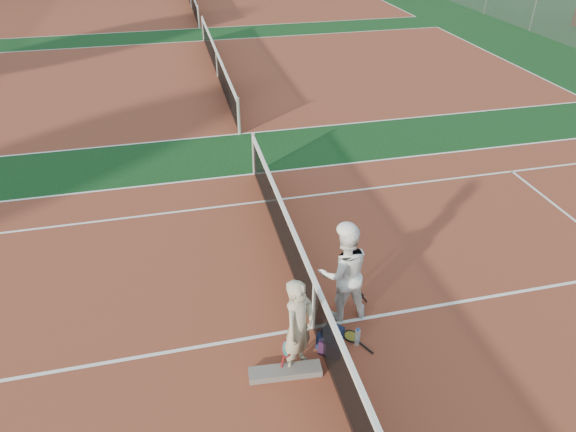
{
  "coord_description": "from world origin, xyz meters",
  "views": [
    {
      "loc": [
        -1.79,
        -5.84,
        6.14
      ],
      "look_at": [
        0.0,
        1.81,
        1.05
      ],
      "focal_mm": 32.0,
      "sensor_mm": 36.0,
      "label": 1
    }
  ],
  "objects_px": {
    "player_a": "(299,327)",
    "racket_red": "(286,357)",
    "racket_spare": "(351,336)",
    "sports_bag_purple": "(331,347)",
    "sports_bag_navy": "(330,338)",
    "racket_black_held": "(357,298)",
    "water_bottle": "(357,337)",
    "player_b": "(344,272)",
    "net_main": "(314,304)"
  },
  "relations": [
    {
      "from": "player_a",
      "to": "sports_bag_purple",
      "type": "xyz_separation_m",
      "value": [
        0.55,
        0.12,
        -0.68
      ]
    },
    {
      "from": "racket_black_held",
      "to": "sports_bag_purple",
      "type": "xyz_separation_m",
      "value": [
        -0.72,
        -0.85,
        -0.12
      ]
    },
    {
      "from": "player_a",
      "to": "sports_bag_navy",
      "type": "height_order",
      "value": "player_a"
    },
    {
      "from": "sports_bag_navy",
      "to": "racket_red",
      "type": "bearing_deg",
      "value": -157.72
    },
    {
      "from": "sports_bag_purple",
      "to": "sports_bag_navy",
      "type": "bearing_deg",
      "value": 77.3
    },
    {
      "from": "player_b",
      "to": "racket_red",
      "type": "relative_size",
      "value": 2.96
    },
    {
      "from": "racket_black_held",
      "to": "water_bottle",
      "type": "height_order",
      "value": "racket_black_held"
    },
    {
      "from": "water_bottle",
      "to": "net_main",
      "type": "bearing_deg",
      "value": 138.57
    },
    {
      "from": "player_a",
      "to": "player_b",
      "type": "height_order",
      "value": "player_b"
    },
    {
      "from": "player_b",
      "to": "racket_spare",
      "type": "distance_m",
      "value": 1.04
    },
    {
      "from": "racket_black_held",
      "to": "player_a",
      "type": "bearing_deg",
      "value": 8.56
    },
    {
      "from": "racket_black_held",
      "to": "racket_spare",
      "type": "xyz_separation_m",
      "value": [
        -0.29,
        -0.6,
        -0.24
      ]
    },
    {
      "from": "racket_black_held",
      "to": "racket_spare",
      "type": "distance_m",
      "value": 0.71
    },
    {
      "from": "racket_black_held",
      "to": "water_bottle",
      "type": "relative_size",
      "value": 1.69
    },
    {
      "from": "racket_black_held",
      "to": "sports_bag_purple",
      "type": "bearing_deg",
      "value": 20.94
    },
    {
      "from": "net_main",
      "to": "player_b",
      "type": "distance_m",
      "value": 0.7
    },
    {
      "from": "sports_bag_navy",
      "to": "racket_black_held",
      "type": "bearing_deg",
      "value": 45.4
    },
    {
      "from": "player_a",
      "to": "racket_red",
      "type": "height_order",
      "value": "player_a"
    },
    {
      "from": "net_main",
      "to": "racket_black_held",
      "type": "distance_m",
      "value": 0.91
    },
    {
      "from": "sports_bag_navy",
      "to": "water_bottle",
      "type": "distance_m",
      "value": 0.43
    },
    {
      "from": "racket_black_held",
      "to": "sports_bag_purple",
      "type": "height_order",
      "value": "racket_black_held"
    },
    {
      "from": "player_a",
      "to": "water_bottle",
      "type": "distance_m",
      "value": 1.23
    },
    {
      "from": "sports_bag_purple",
      "to": "racket_spare",
      "type": "bearing_deg",
      "value": 30.28
    },
    {
      "from": "sports_bag_navy",
      "to": "water_bottle",
      "type": "xyz_separation_m",
      "value": [
        0.42,
        -0.07,
        -0.01
      ]
    },
    {
      "from": "player_b",
      "to": "racket_red",
      "type": "bearing_deg",
      "value": 40.4
    },
    {
      "from": "net_main",
      "to": "sports_bag_purple",
      "type": "bearing_deg",
      "value": -78.76
    },
    {
      "from": "net_main",
      "to": "player_b",
      "type": "height_order",
      "value": "player_b"
    },
    {
      "from": "player_b",
      "to": "sports_bag_navy",
      "type": "height_order",
      "value": "player_b"
    },
    {
      "from": "net_main",
      "to": "racket_red",
      "type": "xyz_separation_m",
      "value": [
        -0.64,
        -0.76,
        -0.21
      ]
    },
    {
      "from": "player_a",
      "to": "racket_spare",
      "type": "height_order",
      "value": "player_a"
    },
    {
      "from": "racket_red",
      "to": "racket_black_held",
      "type": "distance_m",
      "value": 1.79
    },
    {
      "from": "racket_red",
      "to": "racket_black_held",
      "type": "relative_size",
      "value": 1.17
    },
    {
      "from": "racket_spare",
      "to": "sports_bag_navy",
      "type": "height_order",
      "value": "sports_bag_navy"
    },
    {
      "from": "racket_spare",
      "to": "sports_bag_purple",
      "type": "distance_m",
      "value": 0.51
    },
    {
      "from": "net_main",
      "to": "racket_spare",
      "type": "height_order",
      "value": "net_main"
    },
    {
      "from": "racket_black_held",
      "to": "water_bottle",
      "type": "distance_m",
      "value": 0.82
    },
    {
      "from": "water_bottle",
      "to": "player_a",
      "type": "bearing_deg",
      "value": -168.52
    },
    {
      "from": "net_main",
      "to": "water_bottle",
      "type": "bearing_deg",
      "value": -41.43
    },
    {
      "from": "net_main",
      "to": "player_b",
      "type": "bearing_deg",
      "value": 22.49
    },
    {
      "from": "racket_spare",
      "to": "sports_bag_purple",
      "type": "height_order",
      "value": "sports_bag_purple"
    },
    {
      "from": "water_bottle",
      "to": "sports_bag_navy",
      "type": "bearing_deg",
      "value": 170.57
    },
    {
      "from": "player_b",
      "to": "racket_black_held",
      "type": "distance_m",
      "value": 0.69
    },
    {
      "from": "net_main",
      "to": "racket_spare",
      "type": "relative_size",
      "value": 18.3
    },
    {
      "from": "net_main",
      "to": "racket_spare",
      "type": "bearing_deg",
      "value": -32.4
    },
    {
      "from": "player_b",
      "to": "player_a",
      "type": "bearing_deg",
      "value": 44.3
    },
    {
      "from": "net_main",
      "to": "racket_spare",
      "type": "xyz_separation_m",
      "value": [
        0.54,
        -0.35,
        -0.49
      ]
    },
    {
      "from": "net_main",
      "to": "racket_red",
      "type": "bearing_deg",
      "value": -129.87
    },
    {
      "from": "player_a",
      "to": "sports_bag_navy",
      "type": "bearing_deg",
      "value": -17.84
    },
    {
      "from": "sports_bag_navy",
      "to": "water_bottle",
      "type": "relative_size",
      "value": 1.34
    },
    {
      "from": "net_main",
      "to": "water_bottle",
      "type": "xyz_separation_m",
      "value": [
        0.58,
        -0.51,
        -0.36
      ]
    }
  ]
}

